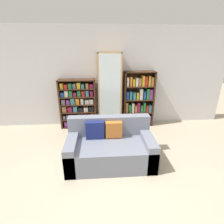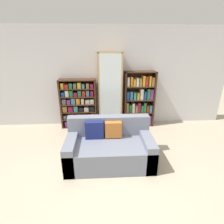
{
  "view_description": "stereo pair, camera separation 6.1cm",
  "coord_description": "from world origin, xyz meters",
  "px_view_note": "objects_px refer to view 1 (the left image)",
  "views": [
    {
      "loc": [
        -0.32,
        -2.28,
        2.18
      ],
      "look_at": [
        -0.04,
        1.5,
        0.74
      ],
      "focal_mm": 28.0,
      "sensor_mm": 36.0,
      "label": 1
    },
    {
      "loc": [
        -0.26,
        -2.28,
        2.18
      ],
      "look_at": [
        -0.04,
        1.5,
        0.74
      ],
      "focal_mm": 28.0,
      "sensor_mm": 36.0,
      "label": 2
    }
  ],
  "objects_px": {
    "bookshelf_left": "(78,104)",
    "bookshelf_right": "(139,100)",
    "couch": "(110,148)",
    "display_cabinet": "(110,91)",
    "wine_bottle": "(137,131)"
  },
  "relations": [
    {
      "from": "bookshelf_right",
      "to": "wine_bottle",
      "type": "distance_m",
      "value": 0.94
    },
    {
      "from": "bookshelf_right",
      "to": "display_cabinet",
      "type": "bearing_deg",
      "value": -178.81
    },
    {
      "from": "couch",
      "to": "bookshelf_right",
      "type": "height_order",
      "value": "bookshelf_right"
    },
    {
      "from": "couch",
      "to": "bookshelf_left",
      "type": "height_order",
      "value": "bookshelf_left"
    },
    {
      "from": "couch",
      "to": "bookshelf_left",
      "type": "distance_m",
      "value": 1.91
    },
    {
      "from": "couch",
      "to": "display_cabinet",
      "type": "height_order",
      "value": "display_cabinet"
    },
    {
      "from": "display_cabinet",
      "to": "bookshelf_right",
      "type": "distance_m",
      "value": 0.86
    },
    {
      "from": "display_cabinet",
      "to": "wine_bottle",
      "type": "distance_m",
      "value": 1.3
    },
    {
      "from": "bookshelf_left",
      "to": "bookshelf_right",
      "type": "relative_size",
      "value": 0.87
    },
    {
      "from": "wine_bottle",
      "to": "couch",
      "type": "bearing_deg",
      "value": -127.55
    },
    {
      "from": "bookshelf_right",
      "to": "couch",
      "type": "bearing_deg",
      "value": -118.37
    },
    {
      "from": "couch",
      "to": "bookshelf_right",
      "type": "relative_size",
      "value": 1.07
    },
    {
      "from": "bookshelf_left",
      "to": "bookshelf_right",
      "type": "height_order",
      "value": "bookshelf_right"
    },
    {
      "from": "bookshelf_left",
      "to": "bookshelf_right",
      "type": "distance_m",
      "value": 1.7
    },
    {
      "from": "display_cabinet",
      "to": "bookshelf_right",
      "type": "relative_size",
      "value": 1.31
    }
  ]
}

